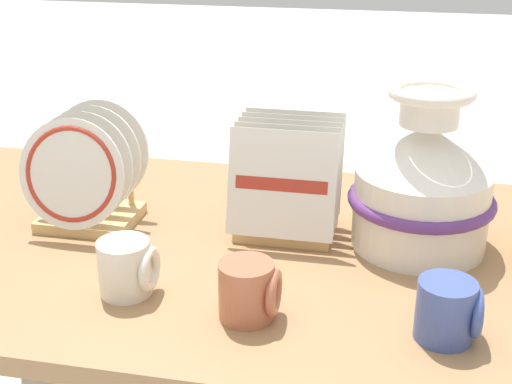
# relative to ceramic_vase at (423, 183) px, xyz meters

# --- Properties ---
(display_table) EXTENTS (1.59, 0.84, 0.58)m
(display_table) POSITION_rel_ceramic_vase_xyz_m (-0.30, -0.07, -0.18)
(display_table) COLOR #9E754C
(display_table) RESTS_ON ground_plane
(ceramic_vase) EXTENTS (0.27, 0.27, 0.31)m
(ceramic_vase) POSITION_rel_ceramic_vase_xyz_m (0.00, 0.00, 0.00)
(ceramic_vase) COLOR white
(ceramic_vase) RESTS_ON display_table
(dish_rack_round_plates) EXTENTS (0.21, 0.19, 0.23)m
(dish_rack_round_plates) POSITION_rel_ceramic_vase_xyz_m (-0.65, -0.04, -0.03)
(dish_rack_round_plates) COLOR tan
(dish_rack_round_plates) RESTS_ON display_table
(dish_rack_square_plates) EXTENTS (0.20, 0.19, 0.22)m
(dish_rack_square_plates) POSITION_rel_ceramic_vase_xyz_m (-0.25, 0.01, -0.04)
(dish_rack_square_plates) COLOR tan
(dish_rack_square_plates) RESTS_ON display_table
(mug_terracotta_glaze) EXTENTS (0.10, 0.09, 0.09)m
(mug_terracotta_glaze) POSITION_rel_ceramic_vase_xyz_m (-0.26, -0.31, -0.08)
(mug_terracotta_glaze) COLOR #B76647
(mug_terracotta_glaze) RESTS_ON display_table
(mug_cream_glaze) EXTENTS (0.10, 0.09, 0.09)m
(mug_cream_glaze) POSITION_rel_ceramic_vase_xyz_m (-0.47, -0.28, -0.08)
(mug_cream_glaze) COLOR silver
(mug_cream_glaze) RESTS_ON display_table
(mug_cobalt_glaze) EXTENTS (0.10, 0.09, 0.09)m
(mug_cobalt_glaze) POSITION_rel_ceramic_vase_xyz_m (0.04, -0.31, -0.08)
(mug_cobalt_glaze) COLOR #42569E
(mug_cobalt_glaze) RESTS_ON display_table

